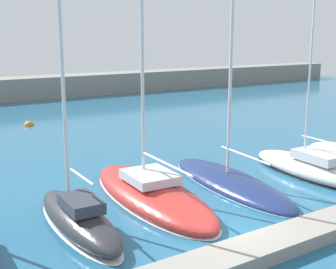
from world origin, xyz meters
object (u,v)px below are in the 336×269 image
(sailboat_charcoal_fourth, at_px, (78,218))
(mooring_buoy_orange, at_px, (29,126))
(sailboat_red_fifth, at_px, (151,193))
(sailboat_ivory_seventh, at_px, (310,167))
(sailboat_navy_sixth, at_px, (230,181))

(sailboat_charcoal_fourth, xyz_separation_m, mooring_buoy_orange, (4.43, 21.20, -0.43))
(sailboat_red_fifth, height_order, sailboat_ivory_seventh, sailboat_red_fifth)
(sailboat_charcoal_fourth, xyz_separation_m, sailboat_red_fifth, (3.96, 1.15, -0.12))
(sailboat_navy_sixth, bearing_deg, sailboat_charcoal_fourth, 100.71)
(sailboat_navy_sixth, distance_m, sailboat_ivory_seventh, 4.78)
(sailboat_ivory_seventh, distance_m, mooring_buoy_orange, 23.12)
(sailboat_charcoal_fourth, distance_m, sailboat_red_fifth, 4.12)
(sailboat_red_fifth, bearing_deg, sailboat_ivory_seventh, -95.71)
(sailboat_red_fifth, relative_size, sailboat_ivory_seventh, 1.25)
(sailboat_ivory_seventh, bearing_deg, mooring_buoy_orange, 24.70)
(sailboat_charcoal_fourth, relative_size, sailboat_ivory_seventh, 0.79)
(sailboat_ivory_seventh, bearing_deg, sailboat_red_fifth, 83.97)
(sailboat_red_fifth, bearing_deg, sailboat_charcoal_fourth, 109.69)
(mooring_buoy_orange, bearing_deg, sailboat_ivory_seventh, -68.49)
(sailboat_charcoal_fourth, relative_size, mooring_buoy_orange, 13.84)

